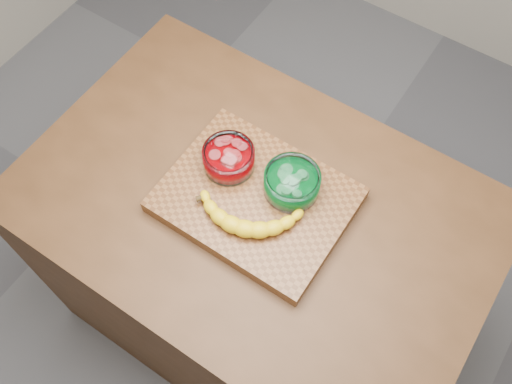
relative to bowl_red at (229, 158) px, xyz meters
The scene contains 6 objects.
ground 0.98m from the bowl_red, 19.47° to the right, with size 3.50×3.50×0.00m, color #5D5D61.
counter 0.53m from the bowl_red, 19.47° to the right, with size 1.20×0.80×0.90m, color #4A2B16.
cutting_board 0.12m from the bowl_red, 19.47° to the right, with size 0.45×0.35×0.04m, color brown.
bowl_red is the anchor object (origin of this frame).
bowl_green 0.17m from the bowl_red, ahead, with size 0.14×0.14×0.06m.
banana 0.15m from the bowl_red, 37.11° to the right, with size 0.28×0.17×0.04m, color yellow, non-canonical shape.
Camera 1 is at (0.37, -0.56, 2.17)m, focal length 40.00 mm.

